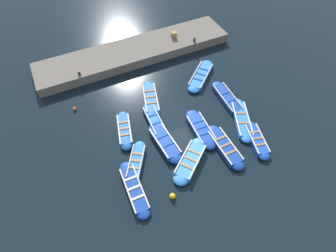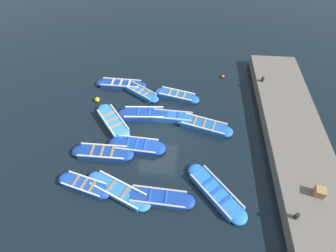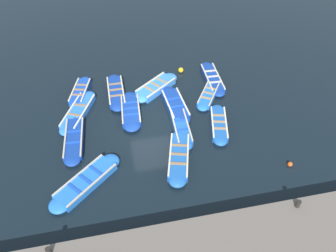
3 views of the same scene
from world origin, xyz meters
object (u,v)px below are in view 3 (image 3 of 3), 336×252
(boat_broadside, at_px, (131,111))
(buoy_yellow_far, at_px, (181,70))
(boat_alongside, at_px, (116,92))
(boat_stern_in, at_px, (181,128))
(bollard_north, at_px, (49,251))
(boat_inner_gap, at_px, (80,92))
(boat_bow_out, at_px, (219,124))
(boat_tucked, at_px, (86,182))
(boat_mid_row, at_px, (175,105))
(bollard_mid_north, at_px, (298,204))
(boat_outer_left, at_px, (179,157))
(boat_drifting, at_px, (78,112))
(boat_near_quay, at_px, (212,78))
(boat_end_of_row, at_px, (74,139))
(boat_centre, at_px, (208,95))
(buoy_orange_near, at_px, (290,164))
(boat_outer_right, at_px, (156,87))

(boat_broadside, height_order, buoy_yellow_far, boat_broadside)
(boat_alongside, bearing_deg, boat_broadside, 19.49)
(boat_stern_in, relative_size, boat_alongside, 0.92)
(bollard_north, height_order, buoy_yellow_far, bollard_north)
(boat_inner_gap, relative_size, boat_bow_out, 0.96)
(boat_inner_gap, bearing_deg, bollard_north, -6.20)
(boat_inner_gap, distance_m, buoy_yellow_far, 6.66)
(boat_tucked, bearing_deg, boat_mid_row, 130.70)
(boat_mid_row, distance_m, bollard_mid_north, 8.72)
(boat_stern_in, xyz_separation_m, boat_outer_left, (2.02, -0.59, 0.01))
(buoy_yellow_far, bearing_deg, boat_drifting, -66.64)
(boat_near_quay, distance_m, boat_end_of_row, 9.47)
(buoy_yellow_far, bearing_deg, bollard_north, -33.91)
(boat_alongside, bearing_deg, boat_end_of_row, -35.48)
(boat_outer_left, height_order, boat_broadside, boat_outer_left)
(boat_tucked, height_order, boat_mid_row, boat_mid_row)
(boat_near_quay, bearing_deg, bollard_mid_north, 2.60)
(boat_broadside, height_order, boat_alongside, boat_alongside)
(boat_tucked, relative_size, boat_inner_gap, 1.16)
(boat_end_of_row, xyz_separation_m, bollard_north, (6.43, -0.76, 0.79))
(boat_drifting, relative_size, bollard_mid_north, 11.14)
(boat_inner_gap, distance_m, bollard_mid_north, 13.64)
(boat_alongside, relative_size, boat_near_quay, 0.97)
(boat_centre, bearing_deg, bollard_north, -45.66)
(boat_stern_in, relative_size, boat_inner_gap, 1.06)
(bollard_north, bearing_deg, boat_bow_out, 124.85)
(boat_inner_gap, xyz_separation_m, boat_end_of_row, (3.96, -0.37, -0.02))
(bollard_north, distance_m, buoy_yellow_far, 13.83)
(boat_bow_out, distance_m, bollard_mid_north, 6.16)
(boat_inner_gap, distance_m, boat_bow_out, 8.64)
(boat_drifting, relative_size, buoy_yellow_far, 11.45)
(boat_bow_out, bearing_deg, boat_end_of_row, -93.47)
(boat_alongside, relative_size, boat_mid_row, 1.02)
(boat_stern_in, bearing_deg, buoy_orange_near, 53.03)
(boat_end_of_row, distance_m, buoy_yellow_far, 8.58)
(boat_tucked, height_order, buoy_orange_near, boat_tucked)
(bollard_north, bearing_deg, bollard_mid_north, 90.00)
(boat_inner_gap, relative_size, boat_drifting, 0.82)
(bollard_mid_north, bearing_deg, boat_outer_right, -157.01)
(boat_tucked, height_order, boat_end_of_row, boat_tucked)
(boat_stern_in, bearing_deg, boat_alongside, -140.43)
(boat_stern_in, bearing_deg, bollard_mid_north, 29.73)
(buoy_yellow_far, bearing_deg, boat_inner_gap, -80.73)
(boat_centre, distance_m, boat_inner_gap, 7.83)
(boat_stern_in, distance_m, boat_near_quay, 5.04)
(buoy_orange_near, bearing_deg, boat_bow_out, -142.67)
(boat_alongside, distance_m, boat_drifting, 2.68)
(boat_stern_in, height_order, boat_outer_left, boat_outer_left)
(boat_stern_in, relative_size, buoy_orange_near, 13.93)
(boat_tucked, xyz_separation_m, boat_mid_row, (-4.51, 5.25, 0.02))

